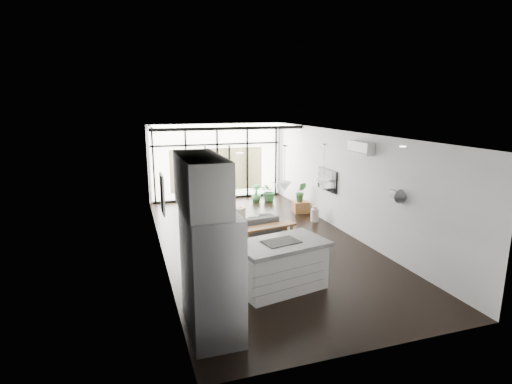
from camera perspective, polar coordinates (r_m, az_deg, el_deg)
floor at (r=10.56m, az=0.51°, el=-6.98°), size 5.00×10.00×0.00m
ceiling at (r=9.96m, az=0.54°, el=8.36°), size 5.00×10.00×0.00m
wall_left at (r=9.69m, az=-13.64°, el=-0.52°), size 0.02×10.00×2.80m
wall_right at (r=11.20m, az=12.74°, el=1.30°), size 0.02×10.00×2.80m
wall_back at (r=14.92m, az=-5.62°, el=4.36°), size 5.00×0.02×2.80m
wall_front at (r=5.85m, az=16.53°, el=-9.52°), size 5.00×0.02×2.80m
glazing at (r=14.80m, az=-5.52°, el=4.30°), size 5.00×0.20×2.80m
skylight at (r=13.81m, az=-4.83°, el=9.42°), size 4.70×1.90×0.06m
neighbour_building at (r=14.92m, az=-5.55°, el=3.19°), size 3.50×0.02×1.60m
island at (r=7.85m, az=3.55°, el=-10.41°), size 1.92×1.36×0.96m
cooktop at (r=7.68m, az=3.60°, el=-7.10°), size 0.77×0.59×0.01m
fridge at (r=6.15m, az=-5.96°, el=-12.13°), size 0.76×0.95×1.97m
appliance_column at (r=6.80m, az=-7.99°, el=-8.10°), size 0.60×0.63×2.32m
upper_cabinets at (r=6.13m, az=-7.86°, el=1.21°), size 0.62×1.75×0.86m
pendant_left at (r=7.47m, az=4.10°, el=0.79°), size 0.26×0.26×0.18m
pendant_right at (r=7.80m, az=9.55°, el=1.16°), size 0.26×0.26×0.18m
sofa at (r=10.69m, az=-1.47°, el=-4.43°), size 2.14×0.86×0.81m
console_bench at (r=10.29m, az=1.72°, el=-6.10°), size 1.53×0.62×0.48m
pouf at (r=12.33m, az=-2.64°, el=-3.08°), size 0.63×0.63×0.40m
crate at (r=13.25m, az=6.37°, el=-2.12°), size 0.54×0.54×0.36m
plant_tall at (r=14.60m, az=1.91°, el=-0.18°), size 0.89×0.94×0.59m
plant_med at (r=14.48m, az=0.03°, el=-0.73°), size 0.68×0.75×0.37m
plant_crate at (r=13.17m, az=6.41°, el=-0.74°), size 0.55×0.73×0.29m
milk_can at (r=12.28m, az=8.39°, el=-3.08°), size 0.27×0.27×0.48m
bistro_set at (r=14.72m, az=-6.81°, el=0.07°), size 1.50×0.66×0.71m
tv at (r=12.05m, az=10.14°, el=1.73°), size 0.05×1.10×0.65m
ac_unit at (r=10.31m, az=14.72°, el=6.14°), size 0.22×0.90×0.30m
framed_art at (r=9.17m, az=-13.24°, el=-0.28°), size 0.04×0.70×0.90m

